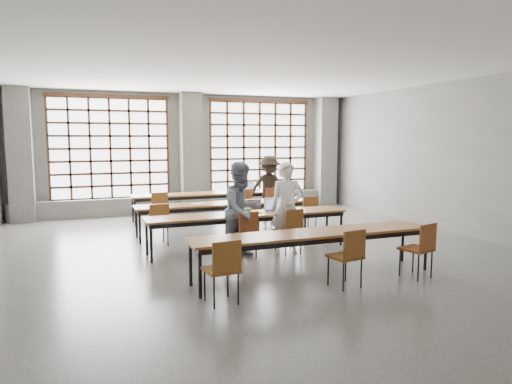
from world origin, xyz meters
TOP-DOWN VIEW (x-y plane):
  - floor at (0.00, 0.00)m, footprint 11.00×11.00m
  - ceiling at (0.00, 0.00)m, footprint 11.00×11.00m
  - wall_back at (0.00, 5.50)m, footprint 10.00×0.00m
  - wall_front at (0.00, -5.50)m, footprint 10.00×0.00m
  - wall_right at (5.00, 0.00)m, footprint 0.00×11.00m
  - column_left at (-4.50, 5.22)m, footprint 0.60×0.55m
  - column_mid at (0.00, 5.22)m, footprint 0.60×0.55m
  - column_right at (4.50, 5.22)m, footprint 0.60×0.55m
  - window_left at (-2.25, 5.42)m, footprint 3.32×0.12m
  - window_right at (2.25, 5.42)m, footprint 3.32×0.12m
  - sill_ledge at (0.00, 5.30)m, footprint 9.80×0.35m
  - desk_row_a at (0.10, 3.79)m, footprint 4.00×0.70m
  - desk_row_b at (-0.03, 1.81)m, footprint 4.00×0.70m
  - desk_row_c at (-0.03, 0.22)m, footprint 4.00×0.70m
  - desk_row_d at (0.34, -1.84)m, footprint 4.00×0.70m
  - chair_back_left at (-1.30, 3.16)m, footprint 0.46×0.46m
  - chair_back_mid at (0.90, 3.16)m, footprint 0.44×0.45m
  - chair_back_right at (1.70, 3.16)m, footprint 0.43×0.43m
  - chair_mid_left at (-1.62, 1.18)m, footprint 0.46×0.46m
  - chair_mid_centre at (0.37, 1.18)m, footprint 0.43×0.43m
  - chair_mid_right at (1.77, 1.18)m, footprint 0.45×0.46m
  - chair_front_left at (-0.31, -0.41)m, footprint 0.49×0.49m
  - chair_front_right at (0.59, -0.41)m, footprint 0.48×0.49m
  - chair_near_left at (-1.35, -2.47)m, footprint 0.46×0.47m
  - chair_near_mid at (0.55, -2.46)m, footprint 0.48×0.48m
  - chair_near_right at (1.86, -2.46)m, footprint 0.51×0.51m
  - student_male at (0.57, -0.28)m, footprint 0.73×0.58m
  - student_female at (-0.33, -0.28)m, footprint 1.04×0.93m
  - student_back at (1.70, 3.29)m, footprint 1.20×0.81m
  - laptop_front at (0.55, 0.32)m, footprint 0.44×0.41m
  - laptop_back at (1.42, 3.89)m, footprint 0.46×0.43m
  - mouse at (0.92, 0.20)m, footprint 0.11×0.08m
  - green_box at (-0.08, 0.30)m, footprint 0.26×0.12m
  - phone at (0.15, 0.12)m, footprint 0.14×0.08m
  - paper_sheet_a at (-0.63, 1.86)m, footprint 0.33×0.26m
  - paper_sheet_c at (0.07, 1.81)m, footprint 0.31×0.22m
  - backpack at (1.57, 1.86)m, footprint 0.34×0.23m
  - plastic_bag at (1.00, 3.84)m, footprint 0.30×0.27m
  - red_pouch at (-1.36, -2.39)m, footprint 0.22×0.15m

SIDE VIEW (x-z plane):
  - floor at x=0.00m, z-range 0.00..0.00m
  - sill_ledge at x=0.00m, z-range 0.00..0.50m
  - red_pouch at x=-1.36m, z-range 0.47..0.53m
  - chair_back_left at x=-1.30m, z-range 0.10..0.98m
  - chair_back_mid at x=0.90m, z-range 0.10..0.98m
  - chair_back_right at x=1.70m, z-range 0.10..0.98m
  - chair_mid_left at x=-1.62m, z-range 0.10..0.98m
  - chair_mid_centre at x=0.37m, z-range 0.10..0.98m
  - chair_mid_right at x=1.77m, z-range 0.10..0.98m
  - chair_front_left at x=-0.31m, z-range 0.10..0.98m
  - chair_front_right at x=0.59m, z-range 0.10..0.98m
  - chair_near_left at x=-1.35m, z-range 0.10..0.98m
  - chair_near_mid at x=0.55m, z-range 0.10..0.98m
  - chair_near_right at x=1.86m, z-range 0.10..0.98m
  - desk_row_a at x=0.10m, z-range 0.30..1.03m
  - desk_row_b at x=-0.03m, z-range 0.30..1.03m
  - desk_row_c at x=-0.03m, z-range 0.30..1.03m
  - desk_row_d at x=0.34m, z-range 0.30..1.03m
  - paper_sheet_a at x=-0.63m, z-range 0.73..0.73m
  - paper_sheet_c at x=0.07m, z-range 0.73..0.73m
  - phone at x=0.15m, z-range 0.73..0.74m
  - mouse at x=0.92m, z-range 0.73..0.77m
  - green_box at x=-0.08m, z-range 0.73..0.82m
  - laptop_front at x=0.55m, z-range 0.66..0.92m
  - laptop_back at x=1.42m, z-range 0.66..0.92m
  - student_back at x=1.70m, z-range 0.00..1.72m
  - student_male at x=0.57m, z-range 0.00..1.74m
  - plastic_bag at x=1.00m, z-range 0.73..1.02m
  - student_female at x=-0.33m, z-range 0.00..1.76m
  - backpack at x=1.57m, z-range 0.73..1.13m
  - wall_back at x=0.00m, z-range -3.25..6.75m
  - wall_front at x=0.00m, z-range -3.25..6.75m
  - wall_right at x=5.00m, z-range -3.75..7.25m
  - column_left at x=-4.50m, z-range 0.00..3.50m
  - column_mid at x=0.00m, z-range 0.00..3.50m
  - column_right at x=4.50m, z-range 0.00..3.50m
  - window_left at x=-2.25m, z-range 0.40..3.40m
  - window_right at x=2.25m, z-range 0.40..3.40m
  - ceiling at x=0.00m, z-range 3.50..3.50m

